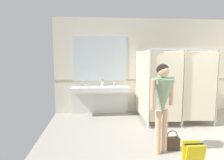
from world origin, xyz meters
name	(u,v)px	position (x,y,z in m)	size (l,w,h in m)	color
ground_plane	(216,156)	(0.00, 0.00, -0.05)	(7.00, 6.34, 0.10)	#9E998E
wall_back	(163,66)	(0.00, 2.93, 1.50)	(7.00, 0.12, 2.99)	beige
wall_back_tile_band	(164,80)	(0.00, 2.86, 1.05)	(7.00, 0.01, 0.06)	#9E937F
vanity_counter	(100,94)	(-2.08, 2.67, 0.64)	(1.77, 0.52, 1.00)	silver
mirror_panel	(100,59)	(-2.08, 2.86, 1.73)	(1.67, 0.02, 1.40)	silver
bathroom_stalls	(175,84)	(-0.04, 1.89, 1.05)	(1.82, 1.56, 2.00)	beige
person_standing	(162,97)	(-1.02, 0.14, 1.06)	(0.54, 0.54, 1.68)	#DBAD89
handbag	(172,143)	(-0.77, 0.22, 0.14)	(0.28, 0.12, 0.39)	#3F2D1E
soap_dispenser	(102,83)	(-2.01, 2.74, 0.97)	(0.07, 0.07, 0.20)	white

